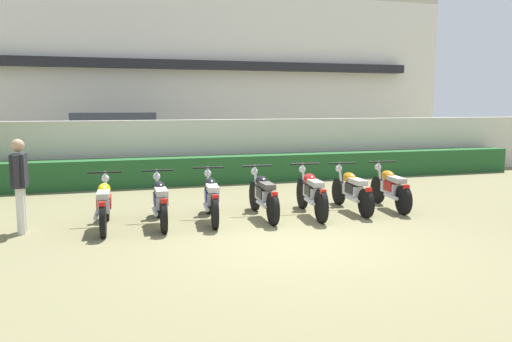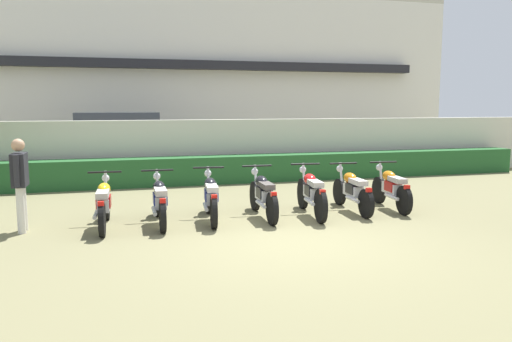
{
  "view_description": "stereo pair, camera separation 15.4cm",
  "coord_description": "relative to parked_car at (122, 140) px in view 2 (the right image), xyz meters",
  "views": [
    {
      "loc": [
        -2.83,
        -7.38,
        2.17
      ],
      "look_at": [
        0.0,
        2.05,
        0.86
      ],
      "focal_mm": 35.6,
      "sensor_mm": 36.0,
      "label": 1
    },
    {
      "loc": [
        -2.68,
        -7.43,
        2.17
      ],
      "look_at": [
        0.0,
        2.05,
        0.86
      ],
      "focal_mm": 35.6,
      "sensor_mm": 36.0,
      "label": 2
    }
  ],
  "objects": [
    {
      "name": "compound_wall",
      "position": [
        2.37,
        -3.49,
        -0.07
      ],
      "size": [
        23.79,
        0.3,
        1.72
      ],
      "primitive_type": "cube",
      "color": "beige",
      "rests_on": "ground"
    },
    {
      "name": "motorcycle_in_row_0",
      "position": [
        -0.5,
        -8.68,
        -0.5
      ],
      "size": [
        0.6,
        1.86,
        0.95
      ],
      "rotation": [
        0.0,
        0.0,
        1.52
      ],
      "color": "black",
      "rests_on": "ground"
    },
    {
      "name": "motorcycle_in_row_1",
      "position": [
        0.46,
        -8.66,
        -0.5
      ],
      "size": [
        0.6,
        1.87,
        0.94
      ],
      "rotation": [
        0.0,
        0.0,
        1.55
      ],
      "color": "black",
      "rests_on": "ground"
    },
    {
      "name": "motorcycle_in_row_5",
      "position": [
        4.33,
        -8.59,
        -0.5
      ],
      "size": [
        0.6,
        1.91,
        0.94
      ],
      "rotation": [
        0.0,
        0.0,
        1.52
      ],
      "color": "black",
      "rests_on": "ground"
    },
    {
      "name": "ground",
      "position": [
        2.37,
        -10.39,
        -0.94
      ],
      "size": [
        60.0,
        60.0,
        0.0
      ],
      "primitive_type": "plane",
      "color": "olive"
    },
    {
      "name": "motorcycle_in_row_3",
      "position": [
        2.42,
        -8.64,
        -0.49
      ],
      "size": [
        0.6,
        1.93,
        0.96
      ],
      "rotation": [
        0.0,
        0.0,
        1.53
      ],
      "color": "black",
      "rests_on": "ground"
    },
    {
      "name": "inspector_person",
      "position": [
        -1.84,
        -8.6,
        -0.0
      ],
      "size": [
        0.22,
        0.65,
        1.59
      ],
      "color": "silver",
      "rests_on": "ground"
    },
    {
      "name": "parked_car",
      "position": [
        0.0,
        0.0,
        0.0
      ],
      "size": [
        4.51,
        2.09,
        1.89
      ],
      "rotation": [
        0.0,
        0.0,
        0.0
      ],
      "color": "black",
      "rests_on": "ground"
    },
    {
      "name": "motorcycle_in_row_4",
      "position": [
        3.38,
        -8.74,
        -0.48
      ],
      "size": [
        0.6,
        1.96,
        0.97
      ],
      "rotation": [
        0.0,
        0.0,
        1.45
      ],
      "color": "black",
      "rests_on": "ground"
    },
    {
      "name": "motorcycle_in_row_6",
      "position": [
        5.2,
        -8.61,
        -0.49
      ],
      "size": [
        0.6,
        1.8,
        0.95
      ],
      "rotation": [
        0.0,
        0.0,
        1.47
      ],
      "color": "black",
      "rests_on": "ground"
    },
    {
      "name": "motorcycle_in_row_2",
      "position": [
        1.41,
        -8.63,
        -0.49
      ],
      "size": [
        0.6,
        1.89,
        0.96
      ],
      "rotation": [
        0.0,
        0.0,
        1.46
      ],
      "color": "black",
      "rests_on": "ground"
    },
    {
      "name": "hedge_row",
      "position": [
        2.37,
        -4.19,
        -0.56
      ],
      "size": [
        19.03,
        0.7,
        0.74
      ],
      "primitive_type": "cube",
      "color": "#235628",
      "rests_on": "ground"
    },
    {
      "name": "building",
      "position": [
        2.37,
        6.48,
        2.63
      ],
      "size": [
        25.04,
        6.5,
        7.13
      ],
      "color": "silver",
      "rests_on": "ground"
    }
  ]
}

